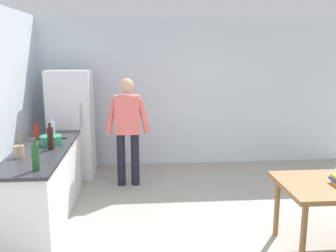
% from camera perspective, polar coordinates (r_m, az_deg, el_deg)
% --- Properties ---
extents(ground_plane, '(14.00, 14.00, 0.00)m').
position_cam_1_polar(ground_plane, '(4.49, 6.22, -16.79)').
color(ground_plane, '#9E998E').
extents(wall_back, '(6.40, 0.12, 2.70)m').
position_cam_1_polar(wall_back, '(6.96, 1.83, 5.17)').
color(wall_back, silver).
rests_on(wall_back, ground_plane).
extents(kitchen_counter, '(0.64, 2.20, 0.90)m').
position_cam_1_polar(kitchen_counter, '(5.11, -18.33, -8.17)').
color(kitchen_counter, white).
rests_on(kitchen_counter, ground_plane).
extents(refrigerator, '(0.70, 0.67, 1.80)m').
position_cam_1_polar(refrigerator, '(6.49, -14.48, 0.31)').
color(refrigerator, white).
rests_on(refrigerator, ground_plane).
extents(person, '(0.70, 0.22, 1.70)m').
position_cam_1_polar(person, '(5.84, -6.21, 0.16)').
color(person, '#1E1E2D').
rests_on(person, ground_plane).
extents(cooking_pot, '(0.40, 0.28, 0.12)m').
position_cam_1_polar(cooking_pot, '(5.15, -17.38, -2.06)').
color(cooking_pot, '#2D845B').
rests_on(cooking_pot, kitchen_counter).
extents(utensil_jar, '(0.11, 0.11, 0.32)m').
position_cam_1_polar(utensil_jar, '(4.67, -21.73, -3.53)').
color(utensil_jar, tan).
rests_on(utensil_jar, kitchen_counter).
extents(bottle_wine_green, '(0.08, 0.08, 0.34)m').
position_cam_1_polar(bottle_wine_green, '(4.09, -19.54, -4.46)').
color(bottle_wine_green, '#1E5123').
rests_on(bottle_wine_green, kitchen_counter).
extents(bottle_wine_dark, '(0.08, 0.08, 0.34)m').
position_cam_1_polar(bottle_wine_dark, '(4.89, -17.49, -1.77)').
color(bottle_wine_dark, black).
rests_on(bottle_wine_dark, kitchen_counter).
extents(bottle_water_clear, '(0.07, 0.07, 0.30)m').
position_cam_1_polar(bottle_water_clear, '(5.49, -17.18, -0.53)').
color(bottle_water_clear, silver).
rests_on(bottle_water_clear, kitchen_counter).
extents(bottle_sauce_red, '(0.06, 0.06, 0.24)m').
position_cam_1_polar(bottle_sauce_red, '(5.50, -19.48, -0.96)').
color(bottle_sauce_red, '#B22319').
rests_on(bottle_sauce_red, kitchen_counter).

